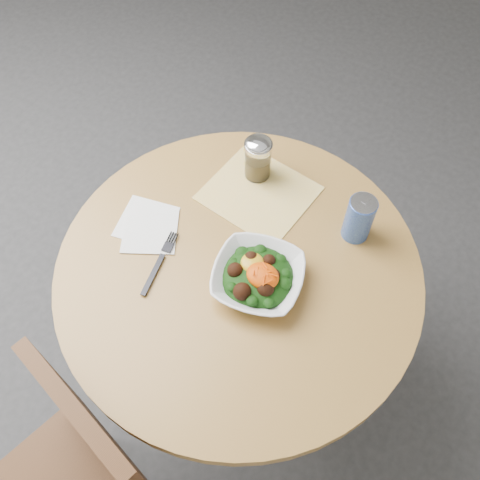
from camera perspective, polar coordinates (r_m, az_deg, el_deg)
The scene contains 9 objects.
ground at distance 1.99m, azimuth -0.11°, elevation -13.57°, with size 6.00×6.00×0.00m, color #2B2B2E.
table at distance 1.48m, azimuth -0.14°, elevation -6.66°, with size 0.90×0.90×0.75m.
chair at distance 1.49m, azimuth -16.73°, elevation -22.68°, with size 0.45×0.45×0.84m.
cloth_napkin at distance 1.43m, azimuth 2.01°, elevation 5.04°, with size 0.26×0.24×0.00m, color #DB9D0B.
paper_napkins at distance 1.39m, azimuth -9.76°, elevation 1.46°, with size 0.20×0.19×0.00m.
salad_bowl at distance 1.26m, azimuth 1.93°, elevation -3.93°, with size 0.26×0.26×0.08m.
fork at distance 1.32m, azimuth -8.49°, elevation -2.20°, with size 0.05×0.19×0.00m.
spice_shaker at distance 1.42m, azimuth 1.92°, elevation 8.71°, with size 0.07×0.07×0.13m.
beverage_can at distance 1.34m, azimuth 12.58°, elevation 2.26°, with size 0.07×0.07×0.13m.
Camera 1 is at (0.34, -0.55, 1.89)m, focal length 40.00 mm.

